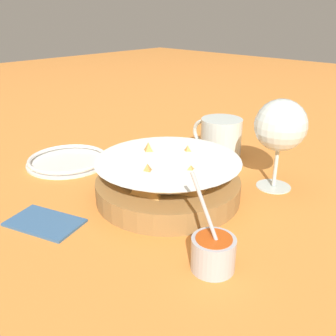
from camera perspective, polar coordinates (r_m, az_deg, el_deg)
The scene contains 7 objects.
ground_plane at distance 0.65m, azimuth -0.04°, elevation -5.24°, with size 4.00×4.00×0.00m, color orange.
food_basket at distance 0.65m, azimuth -0.01°, elevation -1.98°, with size 0.25×0.25×0.09m.
sauce_cup at distance 0.49m, azimuth 6.90°, elevation -12.53°, with size 0.07×0.06×0.13m.
wine_glass at distance 0.69m, azimuth 16.77°, elevation 5.92°, with size 0.09×0.09×0.17m.
beer_mug at distance 0.85m, azimuth 7.98°, elevation 4.40°, with size 0.13×0.09×0.09m.
side_plate at distance 0.84m, azimuth -15.01°, elevation 1.19°, with size 0.17×0.17×0.01m.
napkin at distance 0.62m, azimuth -18.30°, elevation -7.73°, with size 0.13×0.10×0.01m.
Camera 1 is at (-0.40, 0.42, 0.31)m, focal length 40.00 mm.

